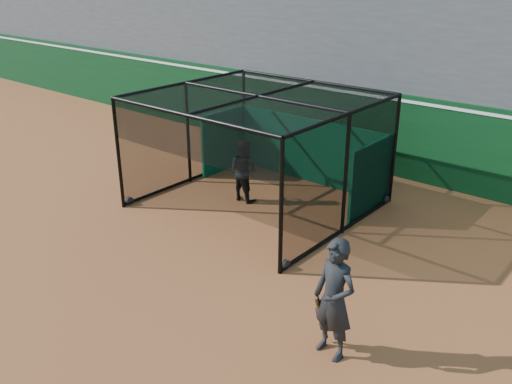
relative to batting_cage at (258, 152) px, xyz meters
The scene contains 6 objects.
ground 4.31m from the batting_cage, 79.12° to the right, with size 120.00×120.00×0.00m, color brown.
outfield_wall 4.59m from the batting_cage, 80.40° to the left, with size 50.00×0.50×2.50m.
grandstand 8.86m from the batting_cage, 84.73° to the left, with size 50.00×7.85×8.95m.
batting_cage is the anchor object (origin of this frame).
batter 0.81m from the batting_cage, behind, with size 0.83×0.64×1.70m, color black.
on_deck_player 6.25m from the batting_cage, 39.16° to the right, with size 0.83×0.60×2.09m.
Camera 1 is at (7.79, -6.33, 5.92)m, focal length 38.00 mm.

